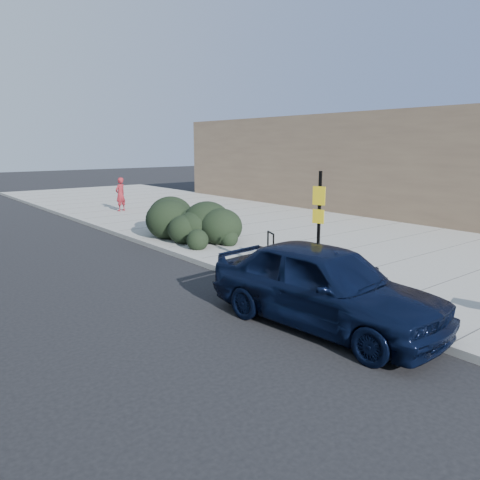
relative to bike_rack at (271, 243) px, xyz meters
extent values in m
plane|color=black|center=(-1.75, -2.64, -0.65)|extent=(120.00, 120.00, 0.00)
cube|color=gray|center=(3.85, 2.36, -0.58)|extent=(11.20, 50.00, 0.15)
cube|color=#9E9E99|center=(-1.75, 2.36, -0.57)|extent=(0.22, 50.00, 0.17)
cube|color=brown|center=(12.25, 0.36, 2.00)|extent=(6.00, 36.00, 5.00)
cylinder|color=black|center=(-0.11, -0.24, -0.10)|extent=(0.05, 0.05, 0.81)
cylinder|color=black|center=(0.11, 0.24, -0.10)|extent=(0.05, 0.05, 0.81)
cylinder|color=black|center=(0.00, 0.00, 0.31)|extent=(0.26, 0.50, 0.05)
cube|color=black|center=(-0.80, -2.64, 0.91)|extent=(0.08, 0.08, 2.82)
cube|color=yellow|center=(-0.86, -2.65, 1.72)|extent=(0.12, 0.32, 0.46)
cube|color=yellow|center=(-0.86, -2.65, 1.21)|extent=(0.11, 0.30, 0.35)
ellipsoid|color=black|center=(-0.03, 4.36, 0.29)|extent=(2.24, 4.31, 1.59)
imported|color=black|center=(-2.56, -4.39, 0.20)|extent=(2.46, 5.16, 1.70)
imported|color=maroon|center=(0.94, 12.75, 0.37)|extent=(0.76, 0.65, 1.76)
camera|label=1|loc=(-9.46, -10.33, 2.95)|focal=35.00mm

